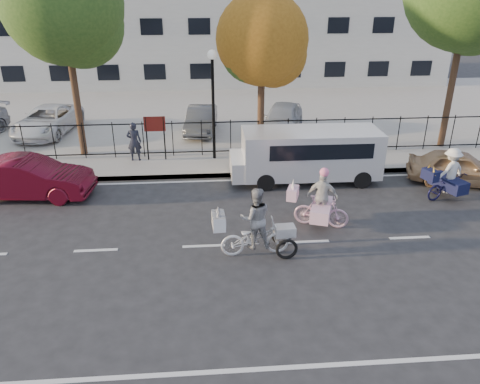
{
  "coord_description": "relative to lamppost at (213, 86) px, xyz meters",
  "views": [
    {
      "loc": [
        0.13,
        -11.45,
        6.85
      ],
      "look_at": [
        1.12,
        1.2,
        1.1
      ],
      "focal_mm": 35.0,
      "sensor_mm": 36.0,
      "label": 1
    }
  ],
  "objects": [
    {
      "name": "bull_bike",
      "position": [
        7.84,
        -4.22,
        -2.39
      ],
      "size": [
        1.99,
        1.41,
        1.8
      ],
      "rotation": [
        0.0,
        0.0,
        1.91
      ],
      "color": "#0F0F34",
      "rests_on": "ground"
    },
    {
      "name": "curb",
      "position": [
        -0.5,
        -1.75,
        -3.04
      ],
      "size": [
        60.0,
        0.1,
        0.15
      ],
      "primitive_type": "cube",
      "color": "#A8A399",
      "rests_on": "ground"
    },
    {
      "name": "gold_sedan",
      "position": [
        8.88,
        -3.0,
        -2.5
      ],
      "size": [
        3.89,
        2.52,
        1.23
      ],
      "primitive_type": "imported",
      "rotation": [
        0.0,
        0.0,
        1.25
      ],
      "color": "tan",
      "rests_on": "ground"
    },
    {
      "name": "tree_mid",
      "position": [
        2.1,
        0.56,
        1.51
      ],
      "size": [
        3.62,
        3.6,
        6.6
      ],
      "color": "#442D1D",
      "rests_on": "ground"
    },
    {
      "name": "road_markings",
      "position": [
        -0.5,
        -6.8,
        -3.11
      ],
      "size": [
        60.0,
        9.52,
        0.01
      ],
      "primitive_type": null,
      "color": "silver",
      "rests_on": "ground"
    },
    {
      "name": "lot_car_c",
      "position": [
        -0.53,
        3.71,
        -2.36
      ],
      "size": [
        1.68,
        3.76,
        1.2
      ],
      "primitive_type": "imported",
      "rotation": [
        0.0,
        0.0,
        -0.12
      ],
      "color": "#4E5155",
      "rests_on": "parking_lot"
    },
    {
      "name": "lamppost",
      "position": [
        0.0,
        0.0,
        0.0
      ],
      "size": [
        0.36,
        0.36,
        4.33
      ],
      "color": "black",
      "rests_on": "sidewalk"
    },
    {
      "name": "iron_fence",
      "position": [
        -0.5,
        0.4,
        -2.21
      ],
      "size": [
        58.0,
        0.06,
        1.5
      ],
      "primitive_type": null,
      "color": "black",
      "rests_on": "sidewalk"
    },
    {
      "name": "lot_car_d",
      "position": [
        3.36,
        3.32,
        -2.26
      ],
      "size": [
        2.84,
        4.41,
        1.4
      ],
      "primitive_type": "imported",
      "rotation": [
        0.0,
        0.0,
        -0.32
      ],
      "color": "#A5A9AD",
      "rests_on": "parking_lot"
    },
    {
      "name": "tree_west",
      "position": [
        -5.37,
        1.05,
        2.74
      ],
      "size": [
        4.56,
        4.56,
        8.36
      ],
      "color": "#442D1D",
      "rests_on": "ground"
    },
    {
      "name": "zebra_trike",
      "position": [
        0.91,
        -7.31,
        -2.36
      ],
      "size": [
        2.29,
        0.89,
        1.96
      ],
      "rotation": [
        0.0,
        0.0,
        1.63
      ],
      "color": "white",
      "rests_on": "ground"
    },
    {
      "name": "building",
      "position": [
        -0.5,
        18.2,
        -0.11
      ],
      "size": [
        34.0,
        10.0,
        6.0
      ],
      "primitive_type": "cube",
      "color": "silver",
      "rests_on": "ground"
    },
    {
      "name": "ground",
      "position": [
        -0.5,
        -6.8,
        -3.11
      ],
      "size": [
        120.0,
        120.0,
        0.0
      ],
      "primitive_type": "plane",
      "color": "#333334"
    },
    {
      "name": "lot_car_b",
      "position": [
        -7.8,
        4.04,
        -2.33
      ],
      "size": [
        2.68,
        4.8,
        1.27
      ],
      "primitive_type": "imported",
      "rotation": [
        0.0,
        0.0,
        -0.13
      ],
      "color": "white",
      "rests_on": "parking_lot"
    },
    {
      "name": "unicorn_bike",
      "position": [
        3.04,
        -5.86,
        -2.41
      ],
      "size": [
        1.93,
        1.4,
        1.9
      ],
      "rotation": [
        0.0,
        0.0,
        1.22
      ],
      "color": "#E1ABC4",
      "rests_on": "ground"
    },
    {
      "name": "sidewalk",
      "position": [
        -0.5,
        -0.7,
        -3.04
      ],
      "size": [
        60.0,
        2.2,
        0.15
      ],
      "primitive_type": "cube",
      "color": "#A8A399",
      "rests_on": "ground"
    },
    {
      "name": "pedestrian",
      "position": [
        -3.22,
        -0.01,
        -2.17
      ],
      "size": [
        0.58,
        0.38,
        1.59
      ],
      "primitive_type": "imported",
      "rotation": [
        0.0,
        0.0,
        3.14
      ],
      "color": "black",
      "rests_on": "sidewalk"
    },
    {
      "name": "red_sedan",
      "position": [
        -6.42,
        -3.0,
        -2.41
      ],
      "size": [
        4.39,
        1.91,
        1.4
      ],
      "primitive_type": "imported",
      "rotation": [
        0.0,
        0.0,
        1.47
      ],
      "color": "#550919",
      "rests_on": "ground"
    },
    {
      "name": "parking_lot",
      "position": [
        -0.5,
        8.2,
        -3.04
      ],
      "size": [
        60.0,
        15.6,
        0.15
      ],
      "primitive_type": "cube",
      "color": "#A8A399",
      "rests_on": "ground"
    },
    {
      "name": "white_van",
      "position": [
        3.38,
        -2.3,
        -2.05
      ],
      "size": [
        5.44,
        1.88,
        1.93
      ],
      "rotation": [
        0.0,
        0.0,
        -0.01
      ],
      "color": "silver",
      "rests_on": "ground"
    },
    {
      "name": "street_sign",
      "position": [
        -2.35,
        0.0,
        -1.7
      ],
      "size": [
        0.85,
        0.06,
        1.8
      ],
      "color": "black",
      "rests_on": "sidewalk"
    }
  ]
}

